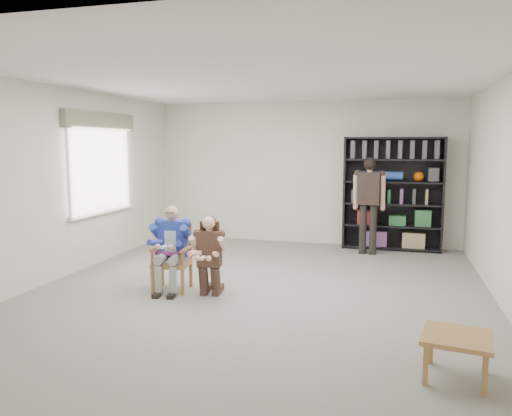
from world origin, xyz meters
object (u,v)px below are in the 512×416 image
(kneeling_woman, at_px, (209,256))
(bookshelf, at_px, (393,194))
(seated_man, at_px, (172,248))
(armchair, at_px, (172,258))
(standing_man, at_px, (369,206))
(side_table, at_px, (456,357))

(kneeling_woman, relative_size, bookshelf, 0.51)
(seated_man, distance_m, kneeling_woman, 0.59)
(armchair, bearing_deg, standing_man, 44.20)
(armchair, relative_size, standing_man, 0.52)
(seated_man, bearing_deg, side_table, -33.68)
(armchair, relative_size, bookshelf, 0.42)
(side_table, bearing_deg, kneeling_woman, 150.20)
(standing_man, distance_m, side_table, 4.87)
(standing_man, bearing_deg, armchair, -124.75)
(seated_man, relative_size, side_table, 2.09)
(armchair, height_order, kneeling_woman, kneeling_woman)
(armchair, bearing_deg, seated_man, 83.36)
(armchair, height_order, seated_man, seated_man)
(seated_man, height_order, kneeling_woman, seated_man)
(armchair, xyz_separation_m, kneeling_woman, (0.58, -0.12, 0.08))
(standing_man, height_order, side_table, standing_man)
(bookshelf, relative_size, standing_man, 1.21)
(seated_man, height_order, standing_man, standing_man)
(bookshelf, distance_m, standing_man, 0.70)
(seated_man, height_order, side_table, seated_man)
(bookshelf, height_order, side_table, bookshelf)
(armchair, distance_m, seated_man, 0.13)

